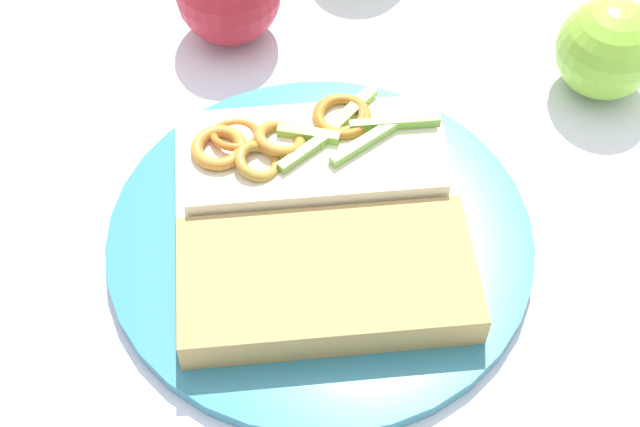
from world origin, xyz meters
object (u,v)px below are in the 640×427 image
plate (320,238)px  sandwich (311,162)px  bread_slice_side (327,280)px  apple_3 (608,49)px

plate → sandwich: (-0.04, 0.02, 0.02)m
sandwich → bread_slice_side: sandwich is taller
bread_slice_side → plate: bearing=90.1°
bread_slice_side → apple_3: (-0.07, 0.26, 0.01)m
sandwich → bread_slice_side: bearing=-89.1°
sandwich → apple_3: size_ratio=2.70×
bread_slice_side → apple_3: size_ratio=2.42×
apple_3 → bread_slice_side: bearing=-75.1°
plate → apple_3: bearing=96.8°
apple_3 → plate: bearing=-83.2°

